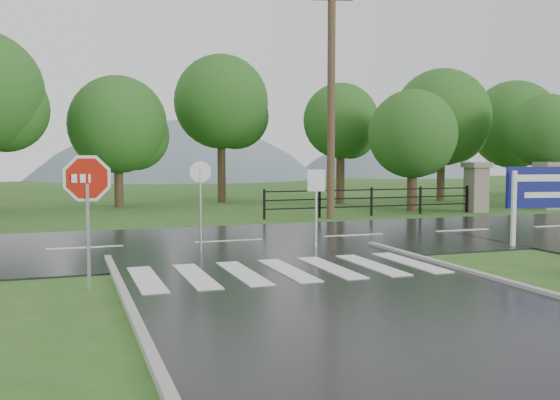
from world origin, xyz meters
name	(u,v)px	position (x,y,z in m)	size (l,w,h in m)	color
ground	(410,336)	(0.00, 0.00, 0.00)	(120.00, 120.00, 0.00)	#2C581D
main_road	(229,243)	(0.00, 10.00, 0.00)	(90.00, 8.00, 0.04)	black
crosswalk	(288,270)	(0.00, 5.00, 0.06)	(6.50, 2.80, 0.02)	silver
pillar_west	(476,186)	(13.00, 16.00, 1.18)	(1.00, 1.00, 2.24)	gray
pillar_east	(548,185)	(17.00, 16.00, 1.18)	(1.00, 1.00, 2.24)	gray
fence_west	(371,199)	(7.75, 16.00, 0.72)	(9.58, 0.08, 1.20)	black
hills	(139,312)	(3.49, 65.00, -15.54)	(102.00, 48.00, 48.00)	slate
treeline	(179,206)	(1.00, 24.00, 0.00)	(83.20, 5.20, 10.00)	#215319
stop_sign	(87,190)	(-4.10, 4.60, 1.87)	(1.19, 0.14, 2.69)	#939399
estate_billboard	(548,191)	(8.32, 6.52, 1.52)	(2.50, 0.51, 2.22)	silver
reg_sign_small	(316,193)	(1.90, 7.99, 1.52)	(0.47, 0.13, 2.15)	#939399
reg_sign_round	(200,195)	(-1.17, 8.40, 1.49)	(0.54, 0.14, 2.38)	#939399
utility_pole_east	(331,99)	(5.65, 15.50, 4.79)	(1.64, 0.58, 9.43)	#473523
entrance_tree_left	(413,134)	(10.60, 17.50, 3.51)	(4.04, 4.04, 5.55)	#3D2B1C
entrance_tree_right	(546,132)	(18.20, 17.50, 3.73)	(3.68, 3.68, 5.60)	#3D2B1C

